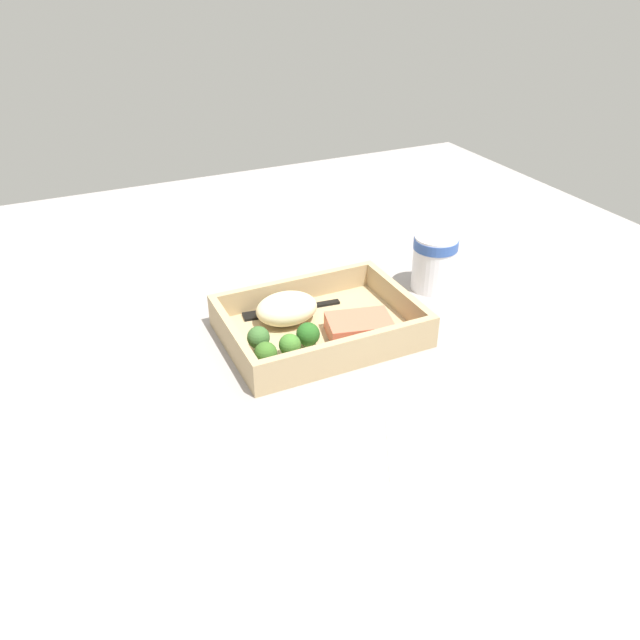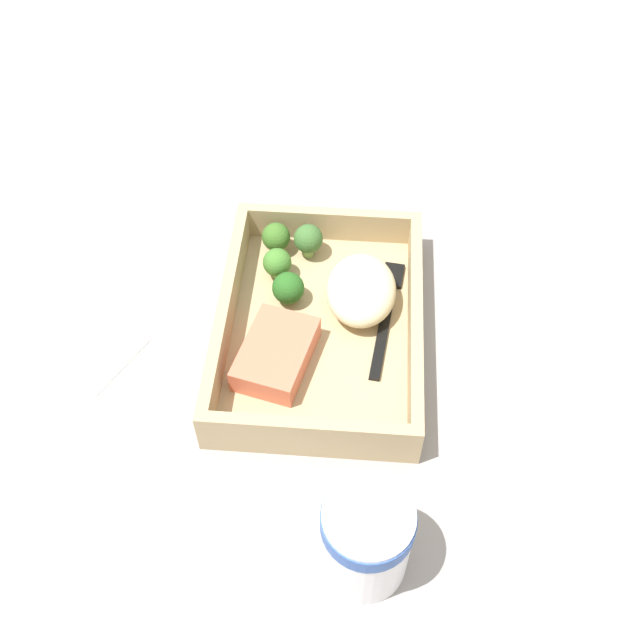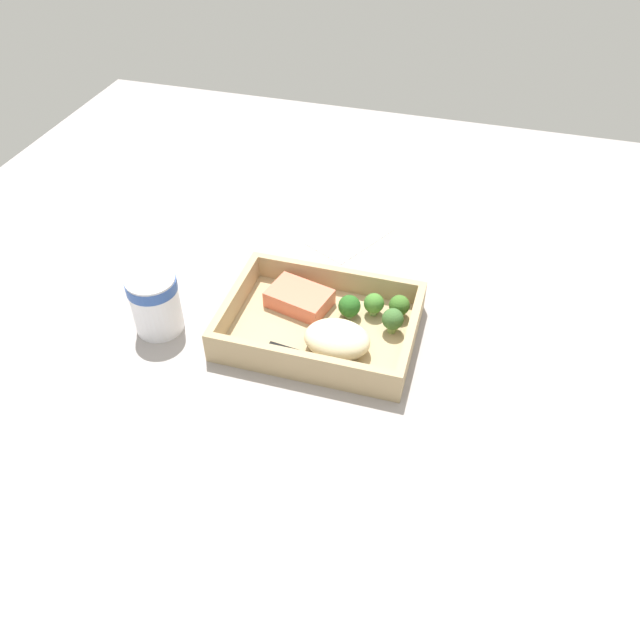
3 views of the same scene
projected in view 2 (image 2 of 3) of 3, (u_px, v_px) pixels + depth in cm
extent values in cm
cube|color=gray|center=(320.00, 341.00, 80.26)|extent=(160.00, 160.00, 2.00)
cube|color=tan|center=(320.00, 332.00, 79.00)|extent=(28.75, 20.76, 1.20)
cube|color=tan|center=(415.00, 323.00, 76.53)|extent=(28.75, 1.20, 3.95)
cube|color=tan|center=(226.00, 312.00, 77.45)|extent=(28.75, 1.20, 3.95)
cube|color=tan|center=(309.00, 434.00, 68.43)|extent=(1.20, 18.36, 3.95)
cube|color=tan|center=(329.00, 224.00, 85.55)|extent=(1.20, 18.36, 3.95)
cube|color=#DA694E|center=(276.00, 354.00, 74.82)|extent=(10.75, 8.47, 2.75)
ellipsoid|color=beige|center=(361.00, 290.00, 78.88)|extent=(9.69, 7.43, 4.57)
cylinder|color=#83AE62|center=(278.00, 272.00, 82.69)|extent=(1.20, 1.20, 1.32)
sphere|color=#41792C|center=(277.00, 262.00, 81.49)|extent=(3.16, 3.16, 3.16)
cylinder|color=#7DA054|center=(309.00, 249.00, 84.61)|extent=(1.24, 1.24, 1.64)
sphere|color=#3A652E|center=(308.00, 239.00, 83.26)|extent=(3.27, 3.27, 3.27)
cylinder|color=#7FA865|center=(289.00, 297.00, 80.52)|extent=(1.31, 1.31, 1.14)
sphere|color=#265C1E|center=(288.00, 288.00, 79.33)|extent=(3.46, 3.46, 3.46)
cylinder|color=#84A463|center=(277.00, 247.00, 85.10)|extent=(1.22, 1.22, 1.35)
sphere|color=#3B6924|center=(276.00, 237.00, 83.88)|extent=(3.21, 3.21, 3.21)
cube|color=black|center=(383.00, 331.00, 78.12)|extent=(12.44, 2.58, 0.44)
cube|color=black|center=(393.00, 275.00, 82.95)|extent=(3.64, 2.59, 0.44)
cylinder|color=white|center=(366.00, 540.00, 60.46)|extent=(7.28, 7.28, 9.65)
cylinder|color=#3356A8|center=(368.00, 522.00, 57.68)|extent=(7.50, 7.50, 1.74)
cube|color=white|center=(72.00, 333.00, 79.53)|extent=(15.18, 17.73, 0.24)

